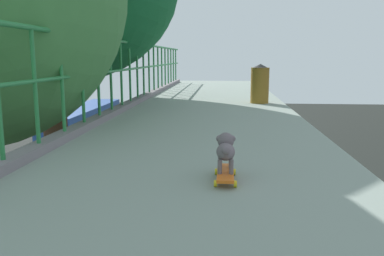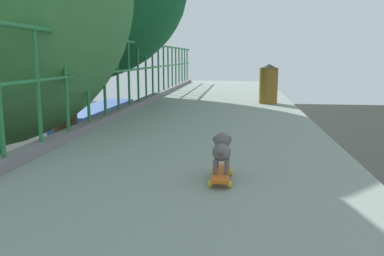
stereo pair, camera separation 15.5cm
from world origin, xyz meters
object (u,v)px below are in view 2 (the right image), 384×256
object	(u,v)px
city_bus	(98,124)
litter_bin	(269,83)
toy_skateboard	(221,174)
small_dog	(222,149)
car_white_seventh	(92,185)

from	to	relation	value
city_bus	litter_bin	distance (m)	23.89
city_bus	toy_skateboard	xyz separation A→B (m)	(10.79, -26.08, 4.16)
small_dog	city_bus	bearing A→B (deg)	112.52
small_dog	toy_skateboard	bearing A→B (deg)	-89.86
litter_bin	car_white_seventh	bearing A→B (deg)	130.34
toy_skateboard	small_dog	xyz separation A→B (m)	(-0.00, 0.06, 0.20)
toy_skateboard	small_dog	world-z (taller)	small_dog
city_bus	small_dog	bearing A→B (deg)	-67.48
city_bus	small_dog	distance (m)	28.50
car_white_seventh	city_bus	world-z (taller)	city_bus
city_bus	toy_skateboard	bearing A→B (deg)	-67.53
car_white_seventh	small_dog	xyz separation A→B (m)	(6.98, -14.68, 5.42)
small_dog	litter_bin	size ratio (longest dim) A/B	0.44
car_white_seventh	city_bus	bearing A→B (deg)	108.59
car_white_seventh	city_bus	size ratio (longest dim) A/B	0.39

